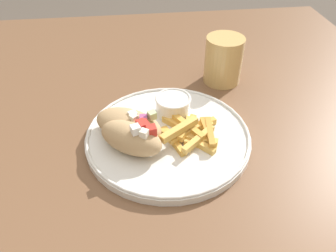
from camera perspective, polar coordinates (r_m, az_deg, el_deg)
The scene contains 7 objects.
table at distance 0.70m, azimuth -1.48°, elevation -4.96°, with size 1.21×1.21×0.73m.
plate at distance 0.62m, azimuth -0.00°, elevation -1.73°, with size 0.31×0.31×0.02m.
pita_sandwich_near at distance 0.57m, azimuth -6.39°, elevation -2.04°, with size 0.13×0.12×0.06m.
pita_sandwich_far at distance 0.60m, azimuth -6.83°, elevation 0.25°, with size 0.15×0.13×0.06m.
fries_pile at distance 0.61m, azimuth 3.66°, elevation -0.99°, with size 0.13×0.11×0.04m.
sauce_ramekin at distance 0.65m, azimuth 0.90°, elevation 3.79°, with size 0.07×0.07×0.04m.
water_glass at distance 0.78m, azimuth 9.59°, elevation 10.92°, with size 0.09×0.09×0.11m.
Camera 1 is at (-0.04, -0.50, 1.15)m, focal length 35.00 mm.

